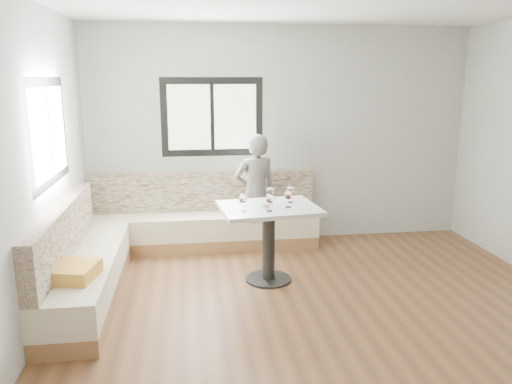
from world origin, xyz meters
TOP-DOWN VIEW (x-y plane):
  - room at (-0.08, 0.08)m, footprint 5.01×5.01m
  - banquette at (-1.59, 1.62)m, footprint 2.90×2.80m
  - table at (-0.39, 1.07)m, footprint 1.09×0.89m
  - person at (-0.40, 2.10)m, footprint 0.60×0.46m
  - olive_ramekin at (-0.44, 1.06)m, footprint 0.09×0.09m
  - wine_glass_a at (-0.69, 0.90)m, footprint 0.08×0.08m
  - wine_glass_b at (-0.42, 0.87)m, footprint 0.08×0.08m
  - wine_glass_c at (-0.20, 1.00)m, footprint 0.08×0.08m
  - wine_glass_d at (-0.36, 1.18)m, footprint 0.08×0.08m
  - wine_glass_e at (-0.14, 1.20)m, footprint 0.08×0.08m

SIDE VIEW (x-z plane):
  - banquette at x=-1.59m, z-range -0.14..0.81m
  - table at x=-0.39m, z-range 0.21..1.03m
  - person at x=-0.40m, z-range 0.00..1.47m
  - olive_ramekin at x=-0.44m, z-range 0.83..0.86m
  - wine_glass_a at x=-0.69m, z-range 0.86..1.05m
  - wine_glass_b at x=-0.42m, z-range 0.86..1.05m
  - wine_glass_c at x=-0.20m, z-range 0.86..1.05m
  - wine_glass_d at x=-0.36m, z-range 0.86..1.05m
  - wine_glass_e at x=-0.14m, z-range 0.86..1.05m
  - room at x=-0.08m, z-range 0.01..2.82m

